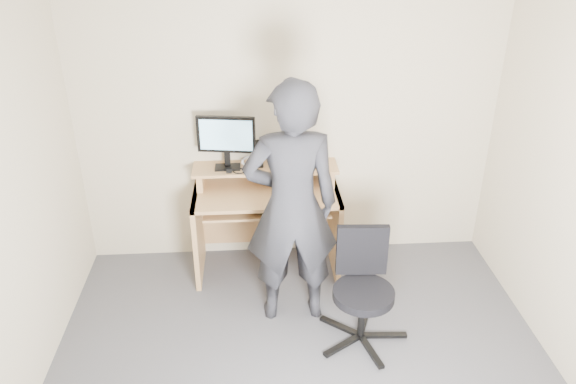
{
  "coord_description": "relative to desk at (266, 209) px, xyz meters",
  "views": [
    {
      "loc": [
        -0.3,
        -2.63,
        2.86
      ],
      "look_at": [
        -0.05,
        1.05,
        0.95
      ],
      "focal_mm": 35.0,
      "sensor_mm": 36.0,
      "label": 1
    }
  ],
  "objects": [
    {
      "name": "smartphone",
      "position": [
        0.21,
        0.02,
        0.37
      ],
      "size": [
        0.09,
        0.14,
        0.01
      ],
      "primitive_type": "cube",
      "rotation": [
        0.0,
        0.0,
        -0.17
      ],
      "color": "black",
      "rests_on": "desk"
    },
    {
      "name": "travel_mug",
      "position": [
        0.22,
        0.08,
        0.45
      ],
      "size": [
        0.09,
        0.09,
        0.17
      ],
      "primitive_type": "cylinder",
      "rotation": [
        0.0,
        0.0,
        0.17
      ],
      "color": "#B2B2B6",
      "rests_on": "desk"
    },
    {
      "name": "desk",
      "position": [
        0.0,
        0.0,
        0.0
      ],
      "size": [
        1.2,
        0.6,
        0.91
      ],
      "color": "tan",
      "rests_on": "ground"
    },
    {
      "name": "headphones",
      "position": [
        -0.12,
        0.16,
        0.37
      ],
      "size": [
        0.19,
        0.19,
        0.06
      ],
      "primitive_type": "torus",
      "rotation": [
        0.26,
        0.0,
        0.23
      ],
      "color": "silver",
      "rests_on": "desk"
    },
    {
      "name": "mouse",
      "position": [
        0.23,
        -0.18,
        0.22
      ],
      "size": [
        0.11,
        0.08,
        0.04
      ],
      "primitive_type": "ellipsoid",
      "rotation": [
        0.0,
        0.0,
        0.21
      ],
      "color": "black",
      "rests_on": "desk"
    },
    {
      "name": "charger",
      "position": [
        -0.3,
        -0.02,
        0.38
      ],
      "size": [
        0.05,
        0.04,
        0.03
      ],
      "primitive_type": "cube",
      "rotation": [
        0.0,
        0.0,
        -0.01
      ],
      "color": "black",
      "rests_on": "desk"
    },
    {
      "name": "back_wall",
      "position": [
        0.2,
        0.22,
        0.7
      ],
      "size": [
        3.5,
        0.02,
        2.5
      ],
      "primitive_type": "cube",
      "color": "beige",
      "rests_on": "ground"
    },
    {
      "name": "keyboard",
      "position": [
        -0.12,
        -0.17,
        0.12
      ],
      "size": [
        0.49,
        0.26,
        0.03
      ],
      "primitive_type": "cube",
      "rotation": [
        0.0,
        0.0,
        -0.18
      ],
      "color": "black",
      "rests_on": "desk"
    },
    {
      "name": "office_chair",
      "position": [
        0.65,
        -0.97,
        -0.09
      ],
      "size": [
        0.64,
        0.66,
        0.83
      ],
      "rotation": [
        0.0,
        0.0,
        -0.05
      ],
      "color": "black",
      "rests_on": "ground"
    },
    {
      "name": "person",
      "position": [
        0.16,
        -0.68,
        0.39
      ],
      "size": [
        0.71,
        0.48,
        1.88
      ],
      "primitive_type": "imported",
      "rotation": [
        0.0,
        0.0,
        3.19
      ],
      "color": "black",
      "rests_on": "ground"
    },
    {
      "name": "external_drive",
      "position": [
        -0.06,
        0.11,
        0.46
      ],
      "size": [
        0.09,
        0.14,
        0.2
      ],
      "primitive_type": "cube",
      "rotation": [
        0.0,
        0.0,
        0.17
      ],
      "color": "black",
      "rests_on": "desk"
    },
    {
      "name": "monitor",
      "position": [
        -0.31,
        0.06,
        0.63
      ],
      "size": [
        0.47,
        0.13,
        0.45
      ],
      "rotation": [
        0.0,
        0.0,
        -0.15
      ],
      "color": "black",
      "rests_on": "desk"
    }
  ]
}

